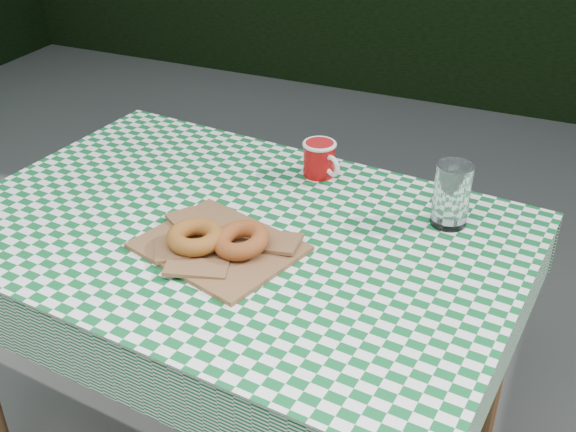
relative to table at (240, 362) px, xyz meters
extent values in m
cube|color=brown|center=(0.00, 0.00, 0.00)|extent=(1.25, 0.90, 0.75)
cube|color=#0E5A29|center=(0.00, 0.00, 0.38)|extent=(1.27, 0.92, 0.01)
cube|color=brown|center=(0.01, -0.09, 0.39)|extent=(0.36, 0.31, 0.02)
torus|color=#9E5120|center=(-0.03, -0.11, 0.42)|extent=(0.16, 0.16, 0.04)
torus|color=#984F1F|center=(0.06, -0.09, 0.41)|extent=(0.16, 0.16, 0.04)
cylinder|color=white|center=(0.41, 0.20, 0.45)|extent=(0.10, 0.10, 0.14)
camera|label=1|loc=(0.61, -1.11, 1.17)|focal=43.73mm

